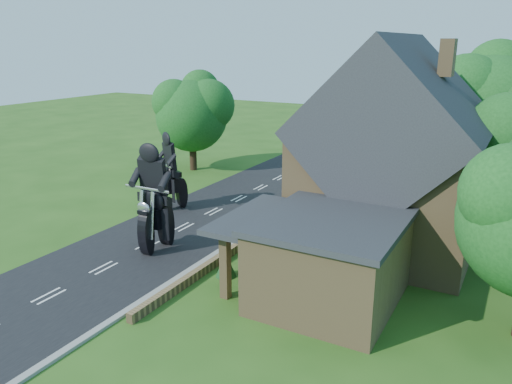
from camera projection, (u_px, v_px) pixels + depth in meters
The scene contains 17 objects.
ground at pixel (148, 246), 25.17m from camera, with size 120.00×120.00×0.00m, color #264E16.
road at pixel (148, 245), 25.16m from camera, with size 7.00×80.00×0.02m, color black.
kerb at pixel (208, 259), 23.46m from camera, with size 0.30×80.00×0.12m, color gray.
garden_wall at pixel (269, 226), 27.31m from camera, with size 0.30×22.00×0.40m, color olive.
house at pixel (393, 161), 24.09m from camera, with size 9.54×8.64×10.24m.
annex at pixel (327, 258), 19.42m from camera, with size 7.05×5.94×3.44m.
tree_behind_house at pixel (498, 104), 30.35m from camera, with size 7.81×7.20×10.08m.
tree_behind_left at pixel (401, 105), 34.10m from camera, with size 6.94×6.40×9.16m.
tree_far_road at pixel (196, 110), 38.78m from camera, with size 6.08×5.60×7.84m.
shrub_a at pixel (226, 265), 21.71m from camera, with size 0.90×0.90×1.10m, color #113718.
shrub_b at pixel (254, 245), 23.81m from camera, with size 0.90×0.90×1.10m, color #113718.
shrub_c at pixel (277, 229), 25.91m from camera, with size 0.90×0.90×1.10m, color #113718.
shrub_d at pixel (314, 203), 30.10m from camera, with size 0.90×0.90×1.10m, color #113718.
shrub_e at pixel (329, 192), 32.20m from camera, with size 0.90×0.90×1.10m, color #113718.
shrub_f at pixel (342, 183), 34.29m from camera, with size 0.90×0.90×1.10m, color #113718.
motorcycle_lead at pixel (157, 234), 24.43m from camera, with size 0.44×1.73×1.61m, color black, non-canonical shape.
motorcycle_follow at pixel (172, 198), 30.48m from camera, with size 0.39×1.54×1.44m, color black, non-canonical shape.
Camera 1 is at (16.07, -17.78, 9.81)m, focal length 35.00 mm.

